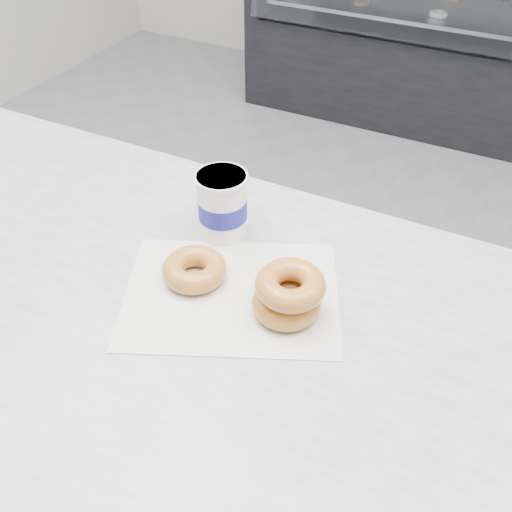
% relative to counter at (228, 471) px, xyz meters
% --- Properties ---
extents(ground, '(5.00, 5.00, 0.00)m').
position_rel_counter_xyz_m(ground, '(0.00, 0.60, -0.45)').
color(ground, gray).
rests_on(ground, ground).
extents(counter, '(3.06, 0.76, 0.90)m').
position_rel_counter_xyz_m(counter, '(0.00, 0.00, 0.00)').
color(counter, '#333335').
rests_on(counter, ground).
extents(display_case, '(2.40, 0.74, 1.25)m').
position_rel_counter_xyz_m(display_case, '(0.00, 2.72, 0.04)').
color(display_case, black).
rests_on(display_case, ground).
extents(wax_paper, '(0.42, 0.38, 0.00)m').
position_rel_counter_xyz_m(wax_paper, '(-0.01, 0.06, 0.45)').
color(wax_paper, silver).
rests_on(wax_paper, counter).
extents(donut_single, '(0.14, 0.14, 0.04)m').
position_rel_counter_xyz_m(donut_single, '(-0.08, 0.06, 0.47)').
color(donut_single, '#C97D37').
rests_on(donut_single, wax_paper).
extents(donut_stack, '(0.12, 0.12, 0.07)m').
position_rel_counter_xyz_m(donut_stack, '(0.09, 0.06, 0.49)').
color(donut_stack, '#C97D37').
rests_on(donut_stack, wax_paper).
extents(coffee_cup, '(0.11, 0.11, 0.12)m').
position_rel_counter_xyz_m(coffee_cup, '(-0.10, 0.19, 0.51)').
color(coffee_cup, white).
rests_on(coffee_cup, counter).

